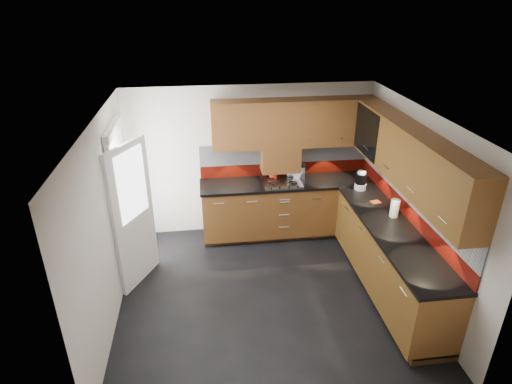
{
  "coord_description": "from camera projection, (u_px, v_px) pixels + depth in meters",
  "views": [
    {
      "loc": [
        -0.73,
        -4.48,
        3.7
      ],
      "look_at": [
        -0.06,
        0.65,
        1.2
      ],
      "focal_mm": 30.0,
      "sensor_mm": 36.0,
      "label": 1
    }
  ],
  "objects": [
    {
      "name": "base_cabinets",
      "position": [
        331.0,
        232.0,
        6.27
      ],
      "size": [
        2.7,
        3.2,
        0.95
      ],
      "color": "brown",
      "rests_on": "room"
    },
    {
      "name": "orange_cloth",
      "position": [
        376.0,
        202.0,
        6.03
      ],
      "size": [
        0.15,
        0.14,
        0.01
      ],
      "primitive_type": "cube",
      "rotation": [
        0.0,
        0.0,
        0.23
      ],
      "color": "#D54F17",
      "rests_on": "countertop"
    },
    {
      "name": "countertop",
      "position": [
        333.0,
        204.0,
        6.05
      ],
      "size": [
        2.72,
        3.22,
        0.04
      ],
      "color": "black",
      "rests_on": "base_cabinets"
    },
    {
      "name": "paper_towel",
      "position": [
        395.0,
        208.0,
        5.63
      ],
      "size": [
        0.13,
        0.13,
        0.24
      ],
      "primitive_type": "cylinder",
      "rotation": [
        0.0,
        0.0,
        0.17
      ],
      "color": "white",
      "rests_on": "countertop"
    },
    {
      "name": "room",
      "position": [
        268.0,
        193.0,
        5.04
      ],
      "size": [
        4.0,
        3.8,
        2.64
      ],
      "color": "black"
    },
    {
      "name": "food_processor",
      "position": [
        361.0,
        181.0,
        6.38
      ],
      "size": [
        0.17,
        0.17,
        0.29
      ],
      "color": "white",
      "rests_on": "countertop"
    },
    {
      "name": "backsplash",
      "position": [
        345.0,
        178.0,
        6.15
      ],
      "size": [
        2.7,
        3.2,
        0.54
      ],
      "color": "maroon",
      "rests_on": "countertop"
    },
    {
      "name": "back_door",
      "position": [
        128.0,
        207.0,
        5.71
      ],
      "size": [
        0.42,
        1.19,
        2.04
      ],
      "color": "white",
      "rests_on": "room"
    },
    {
      "name": "upper_cabinets",
      "position": [
        350.0,
        140.0,
        5.74
      ],
      "size": [
        2.5,
        3.2,
        0.72
      ],
      "color": "brown",
      "rests_on": "room"
    },
    {
      "name": "toaster",
      "position": [
        296.0,
        171.0,
        6.8
      ],
      "size": [
        0.31,
        0.23,
        0.21
      ],
      "color": "silver",
      "rests_on": "countertop"
    },
    {
      "name": "extractor_hood",
      "position": [
        280.0,
        158.0,
        6.65
      ],
      "size": [
        0.6,
        0.33,
        0.4
      ],
      "primitive_type": "cube",
      "color": "brown",
      "rests_on": "room"
    },
    {
      "name": "glass_cabinet",
      "position": [
        376.0,
        130.0,
        6.04
      ],
      "size": [
        0.32,
        0.8,
        0.66
      ],
      "color": "black",
      "rests_on": "room"
    },
    {
      "name": "utensil_pot",
      "position": [
        273.0,
        173.0,
        6.75
      ],
      "size": [
        0.12,
        0.12,
        0.44
      ],
      "color": "red",
      "rests_on": "countertop"
    },
    {
      "name": "gas_hob",
      "position": [
        282.0,
        182.0,
        6.65
      ],
      "size": [
        0.59,
        0.52,
        0.05
      ],
      "color": "silver",
      "rests_on": "countertop"
    }
  ]
}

